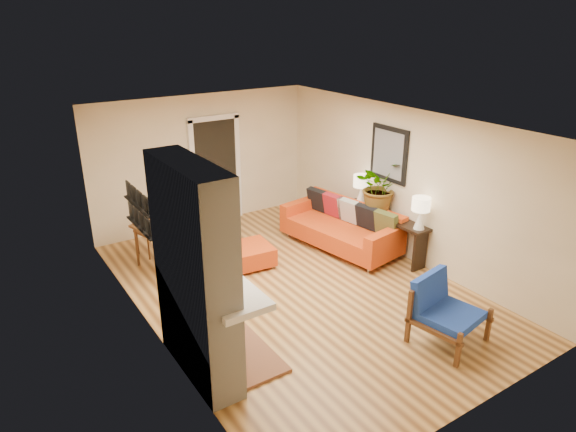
# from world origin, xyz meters

# --- Properties ---
(room_shell) EXTENTS (6.50, 6.50, 6.50)m
(room_shell) POSITION_xyz_m (0.60, 2.63, 1.24)
(room_shell) COLOR tan
(room_shell) RESTS_ON ground
(fireplace) EXTENTS (1.09, 1.68, 2.60)m
(fireplace) POSITION_xyz_m (-2.00, -1.00, 1.24)
(fireplace) COLOR white
(fireplace) RESTS_ON ground
(sofa) EXTENTS (1.30, 2.36, 0.88)m
(sofa) POSITION_xyz_m (1.62, 0.81, 0.39)
(sofa) COLOR silver
(sofa) RESTS_ON ground
(ottoman) EXTENTS (0.78, 0.78, 0.36)m
(ottoman) POSITION_xyz_m (-0.20, 1.07, 0.21)
(ottoman) COLOR silver
(ottoman) RESTS_ON ground
(blue_chair) EXTENTS (0.97, 0.95, 0.87)m
(blue_chair) POSITION_xyz_m (0.87, -2.13, 0.47)
(blue_chair) COLOR brown
(blue_chair) RESTS_ON ground
(dining_table) EXTENTS (1.04, 1.74, 0.92)m
(dining_table) POSITION_xyz_m (-1.35, 1.80, 0.60)
(dining_table) COLOR brown
(dining_table) RESTS_ON ground
(console_table) EXTENTS (0.34, 1.85, 0.72)m
(console_table) POSITION_xyz_m (2.07, 0.22, 0.58)
(console_table) COLOR black
(console_table) RESTS_ON ground
(lamp_near) EXTENTS (0.30, 0.30, 0.54)m
(lamp_near) POSITION_xyz_m (2.07, -0.56, 1.06)
(lamp_near) COLOR white
(lamp_near) RESTS_ON console_table
(lamp_far) EXTENTS (0.30, 0.30, 0.54)m
(lamp_far) POSITION_xyz_m (2.07, 0.90, 1.06)
(lamp_far) COLOR white
(lamp_far) RESTS_ON console_table
(houseplant) EXTENTS (0.99, 0.91, 0.93)m
(houseplant) POSITION_xyz_m (2.06, 0.43, 1.19)
(houseplant) COLOR #1E5919
(houseplant) RESTS_ON console_table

